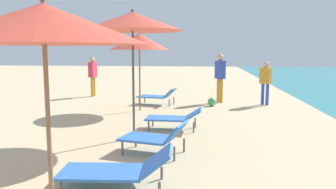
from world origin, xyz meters
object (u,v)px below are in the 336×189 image
object	(u,v)px
person_walking_near	(266,79)
lounger_farthest_shoreside	(158,96)
lounger_second_shoreside	(118,169)
person_walking_far	(220,73)
umbrella_second	(44,24)
person_walking_mid	(93,73)
lounger_third_shoreside	(174,117)
lounger_third_inland	(155,137)
umbrella_third	(132,22)
beach_ball	(212,102)
umbrella_farthest	(139,42)

from	to	relation	value
person_walking_near	lounger_farthest_shoreside	bearing A→B (deg)	-50.79
lounger_second_shoreside	person_walking_far	bearing A→B (deg)	-106.83
umbrella_second	person_walking_mid	xyz separation A→B (m)	(-2.98, 9.96, -1.18)
lounger_third_shoreside	lounger_third_inland	size ratio (longest dim) A/B	1.04
lounger_second_shoreside	lounger_third_shoreside	distance (m)	3.52
lounger_second_shoreside	person_walking_near	xyz separation A→B (m)	(3.26, 7.49, 0.65)
umbrella_third	person_walking_far	xyz separation A→B (m)	(2.04, 5.29, -1.41)
lounger_second_shoreside	umbrella_third	bearing A→B (deg)	-87.17
person_walking_far	beach_ball	distance (m)	1.30
lounger_third_shoreside	person_walking_near	distance (m)	4.92
lounger_farthest_shoreside	lounger_third_inland	bearing A→B (deg)	109.89
lounger_second_shoreside	lounger_third_inland	distance (m)	1.57
lounger_third_shoreside	person_walking_near	bearing A→B (deg)	-122.91
person_walking_mid	person_walking_near	bearing A→B (deg)	179.22
person_walking_near	person_walking_mid	xyz separation A→B (m)	(-6.70, 1.43, 0.08)
lounger_second_shoreside	beach_ball	bearing A→B (deg)	-105.99
umbrella_farthest	person_walking_near	bearing A→B (deg)	20.63
umbrella_third	beach_ball	size ratio (longest dim) A/B	9.44
lounger_third_inland	person_walking_near	xyz separation A→B (m)	(2.96, 5.95, 0.58)
umbrella_third	lounger_farthest_shoreside	size ratio (longest dim) A/B	1.92
lounger_third_inland	beach_ball	world-z (taller)	lounger_third_inland
umbrella_third	lounger_third_inland	size ratio (longest dim) A/B	2.10
lounger_third_shoreside	person_walking_far	size ratio (longest dim) A/B	0.77
umbrella_third	lounger_third_shoreside	world-z (taller)	umbrella_third
person_walking_near	lounger_second_shoreside	bearing A→B (deg)	9.66
lounger_farthest_shoreside	lounger_third_shoreside	bearing A→B (deg)	116.53
umbrella_farthest	lounger_third_shoreside	bearing A→B (deg)	-61.41
umbrella_second	lounger_third_shoreside	xyz separation A→B (m)	(0.92, 4.54, -1.87)
lounger_second_shoreside	umbrella_farthest	size ratio (longest dim) A/B	0.65
beach_ball	lounger_third_shoreside	bearing A→B (deg)	-105.11
umbrella_second	person_walking_far	xyz separation A→B (m)	(2.17, 8.92, -1.08)
umbrella_farthest	lounger_second_shoreside	bearing A→B (deg)	-81.63
lounger_third_shoreside	umbrella_farthest	distance (m)	3.35
lounger_third_inland	person_walking_far	xyz separation A→B (m)	(1.41, 6.33, 0.76)
lounger_third_inland	person_walking_far	bearing A→B (deg)	-89.07
umbrella_third	lounger_farthest_shoreside	distance (m)	5.01
lounger_second_shoreside	lounger_third_inland	bearing A→B (deg)	-105.40
lounger_third_shoreside	lounger_farthest_shoreside	size ratio (longest dim) A/B	0.95
umbrella_second	umbrella_farthest	distance (m)	6.99
lounger_farthest_shoreside	person_walking_mid	size ratio (longest dim) A/B	0.88
person_walking_far	lounger_farthest_shoreside	bearing A→B (deg)	161.64
lounger_third_inland	beach_ball	bearing A→B (deg)	-88.04
lounger_third_shoreside	lounger_third_inland	distance (m)	1.95
umbrella_second	umbrella_third	world-z (taller)	umbrella_third
person_walking_far	beach_ball	bearing A→B (deg)	-146.97
umbrella_second	person_walking_mid	size ratio (longest dim) A/B	1.50
umbrella_second	umbrella_farthest	size ratio (longest dim) A/B	0.99
lounger_second_shoreside	person_walking_far	world-z (taller)	person_walking_far
person_walking_mid	umbrella_second	bearing A→B (deg)	117.87
lounger_farthest_shoreside	beach_ball	size ratio (longest dim) A/B	4.92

